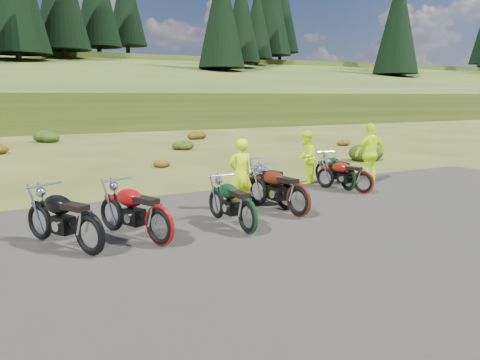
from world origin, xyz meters
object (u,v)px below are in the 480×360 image
motorcycle_3 (282,205)px  motorcycle_7 (348,192)px  motorcycle_0 (91,257)px  person_middle (240,175)px

motorcycle_3 → motorcycle_7: bearing=-90.2°
motorcycle_0 → motorcycle_7: 8.06m
motorcycle_0 → person_middle: (3.88, 1.81, 0.87)m
motorcycle_3 → motorcycle_7: size_ratio=1.03×
motorcycle_7 → motorcycle_0: bearing=109.8°
motorcycle_3 → person_middle: person_middle is taller
motorcycle_3 → motorcycle_7: motorcycle_3 is taller
motorcycle_7 → motorcycle_3: bearing=105.5°
motorcycle_0 → motorcycle_7: motorcycle_0 is taller
motorcycle_7 → person_middle: 3.97m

